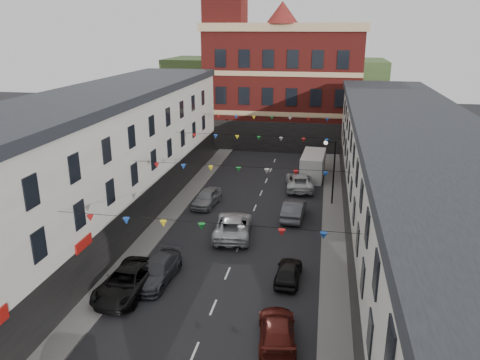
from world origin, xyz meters
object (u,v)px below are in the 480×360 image
Objects in this scene: pedestrian at (225,230)px; car_right_f at (300,181)px; car_left_d at (157,271)px; car_right_e at (294,209)px; white_van at (313,165)px; car_right_d at (288,271)px; street_lamp at (331,164)px; car_right_c at (277,330)px; car_left_c at (127,281)px; moving_car at (233,226)px; car_left_e at (207,198)px.

car_right_f is at bearing 74.84° from pedestrian.
pedestrian is at bearing 70.68° from car_left_d.
white_van is at bearing -91.91° from car_right_e.
street_lamp is at bearing -97.47° from car_right_d.
car_right_c is 16.66m from car_right_e.
car_left_c is 1.13× the size of car_left_d.
moving_car is (-4.39, -4.34, 0.04)m from car_right_e.
car_right_f is 0.96× the size of moving_car.
car_right_f is (0.00, 7.74, 0.00)m from car_right_e.
pedestrian is at bearing 49.89° from car_right_e.
car_left_e is at bearing -52.33° from car_right_d.
pedestrian is (2.90, 6.86, 0.03)m from car_left_d.
street_lamp reaches higher than car_left_e.
car_right_e is 7.08m from pedestrian.
moving_car is (-4.74, 12.32, 0.15)m from car_right_c.
moving_car is 0.99× the size of white_van.
moving_car is at bearing 62.45° from pedestrian.
car_left_c is 1.22× the size of car_right_c.
car_right_f is 12.85m from moving_car.
car_left_d is 13.53m from car_left_e.
street_lamp is at bearing 17.44° from car_left_e.
car_left_e is 14.67m from car_right_d.
car_right_f is at bearing -115.86° from moving_car.
car_left_e is (-0.19, 13.53, 0.03)m from car_left_d.
white_van is (9.17, 10.33, 0.57)m from car_left_e.
pedestrian is (-4.90, -12.86, -0.04)m from car_right_f.
car_left_c is 16.41m from car_right_e.
car_left_c is 0.95× the size of moving_car.
car_left_c is 23.26m from car_right_f.
car_right_d is 0.80× the size of car_right_e.
car_right_e is 6.17m from moving_car.
car_left_e is 13.82m from white_van.
street_lamp is 14.78m from car_right_d.
car_right_c is 24.40m from car_right_f.
moving_car is at bearing 66.72° from car_left_c.
car_left_c is 15.26m from car_left_e.
street_lamp is 1.01× the size of white_van.
street_lamp is 12.24m from pedestrian.
car_right_f is 3.77× the size of pedestrian.
street_lamp is 1.05× the size of car_right_f.
car_left_e is 0.96× the size of car_right_c.
pedestrian is (4.20, 8.55, -0.03)m from car_left_c.
car_left_e is at bearing -128.54° from white_van.
car_right_e reaches higher than pedestrian.
moving_car reaches higher than car_left_d.
car_right_f is at bearing -86.29° from car_right_e.
moving_car is 0.93m from pedestrian.
white_van is at bearing -111.66° from car_right_f.
car_left_c reaches higher than pedestrian.
moving_car is (4.71, 9.32, 0.04)m from car_left_c.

